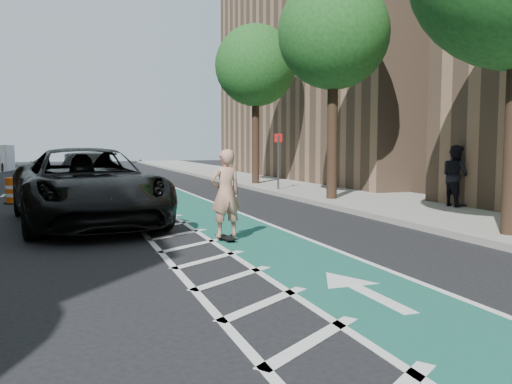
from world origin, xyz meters
name	(u,v)px	position (x,y,z in m)	size (l,w,h in m)	color
ground	(122,266)	(0.00, 0.00, 0.00)	(120.00, 120.00, 0.00)	black
bike_lane	(180,201)	(3.00, 10.00, 0.01)	(2.00, 90.00, 0.01)	#19594F
buffer_strip	(137,202)	(1.50, 10.00, 0.01)	(1.40, 90.00, 0.01)	silver
sidewalk_right	(341,194)	(9.50, 10.00, 0.07)	(5.00, 90.00, 0.15)	gray
curb_right	(284,195)	(7.05, 10.00, 0.08)	(0.12, 90.00, 0.16)	gray
building_right_far	(382,21)	(17.50, 20.00, 9.50)	(14.00, 22.00, 19.00)	#84664C
tree_r_c	(330,35)	(7.90, 8.00, 5.77)	(4.20, 4.20, 7.90)	#382619
tree_r_d	(254,67)	(7.90, 16.00, 5.77)	(4.20, 4.20, 7.90)	#382619
sign_post	(278,161)	(7.60, 12.00, 1.35)	(0.35, 0.08, 2.47)	#4C4C4C
skateboard	(226,237)	(2.30, 1.71, 0.08)	(0.30, 0.72, 0.09)	black
skateboarder	(225,193)	(2.30, 1.71, 1.01)	(0.67, 0.44, 1.83)	tan
suv_near	(86,186)	(-0.36, 5.28, 0.97)	(3.22, 6.98, 1.94)	black
suv_far	(89,175)	(0.00, 12.48, 0.86)	(2.42, 5.94, 1.72)	black
car_grey	(76,164)	(-0.12, 30.58, 0.69)	(1.46, 4.17, 1.38)	#5D5D62
pedestrian	(455,176)	(10.31, 4.32, 1.08)	(0.91, 0.71, 1.86)	black
barrel_b	(14,191)	(-2.54, 11.13, 0.42)	(0.65, 0.65, 0.89)	#DF540B
barrel_c	(31,178)	(-2.40, 19.00, 0.43)	(0.67, 0.67, 0.92)	orange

